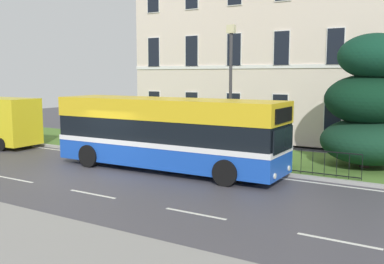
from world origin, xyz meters
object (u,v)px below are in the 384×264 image
georgian_townhouse (284,33)px  single_decker_bus (167,133)px  street_lamp_post (231,83)px  evergreen_tree (370,108)px

georgian_townhouse → single_decker_bus: 13.42m
georgian_townhouse → street_lamp_post: 10.00m
street_lamp_post → georgian_townhouse: bearing=96.4°
georgian_townhouse → single_decker_bus: size_ratio=1.74×
georgian_townhouse → street_lamp_post: size_ratio=2.90×
single_decker_bus → georgian_townhouse: bearing=87.2°
georgian_townhouse → evergreen_tree: georgian_townhouse is taller
evergreen_tree → street_lamp_post: (-5.64, -1.47, 1.02)m
georgian_townhouse → single_decker_bus: bearing=-91.5°
single_decker_bus → street_lamp_post: street_lamp_post is taller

